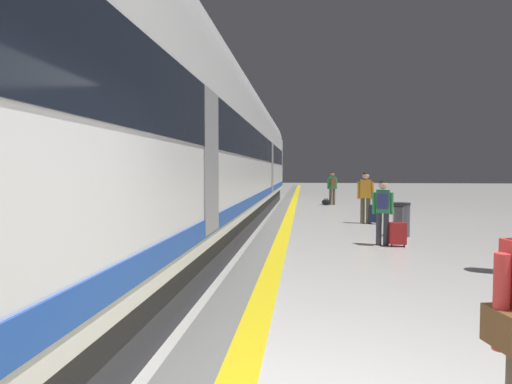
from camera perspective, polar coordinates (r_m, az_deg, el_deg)
The scene contains 10 objects.
safety_line_strip at distance 12.48m, azimuth 3.64°, elevation -5.36°, with size 0.36×80.00×0.01m, color yellow.
tactile_edge_band at distance 12.50m, azimuth 1.90°, elevation -5.34°, with size 0.72×80.00×0.01m, color slate.
high_speed_train at distance 11.78m, azimuth -7.37°, elevation 6.33°, with size 2.94×34.76×4.97m.
passenger_near at distance 10.77m, azimuth 16.15°, elevation -1.84°, with size 0.48×0.34×1.56m.
suitcase_near at distance 10.78m, azimuth 17.92°, elevation -5.13°, with size 0.38×0.24×0.96m.
passenger_mid at distance 15.07m, azimuth 14.06°, elevation -0.21°, with size 0.53×0.27×1.73m.
suitcase_mid at distance 15.05m, azimuth 15.30°, elevation -2.72°, with size 0.43×0.33×1.03m.
passenger_far at distance 22.87m, azimuth 9.90°, elevation 0.88°, with size 0.51×0.40×1.71m.
duffel_bag_far at distance 22.73m, azimuth 9.09°, elevation -1.30°, with size 0.44×0.26×0.36m.
waste_bin at distance 12.45m, azimuth 18.38°, elevation -3.41°, with size 0.46×0.46×0.91m.
Camera 1 is at (-0.37, -2.34, 1.78)m, focal length 30.77 mm.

